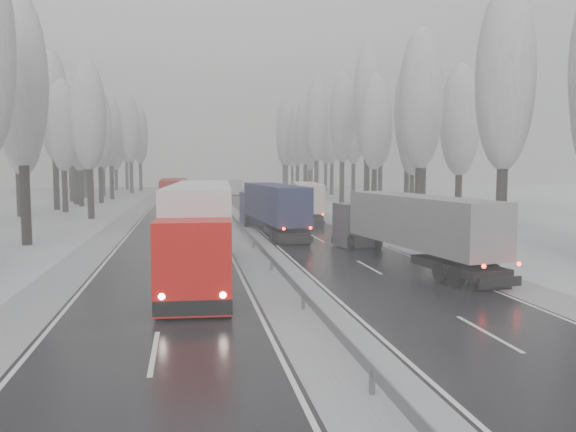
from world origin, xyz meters
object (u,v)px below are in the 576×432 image
object	(u,v)px
truck_grey_tarp	(408,224)
box_truck_distant	(234,187)
truck_blue_box	(271,205)
truck_red_red	(174,197)
truck_cream_box	(306,198)
truck_red_white	(201,223)

from	to	relation	value
truck_grey_tarp	box_truck_distant	distance (m)	76.77
truck_blue_box	truck_red_red	distance (m)	14.01
truck_cream_box	truck_red_red	distance (m)	12.99
truck_grey_tarp	truck_cream_box	xyz separation A→B (m)	(-0.17, 25.77, -0.07)
truck_grey_tarp	truck_red_red	xyz separation A→B (m)	(-13.14, 26.41, 0.14)
truck_blue_box	truck_cream_box	size ratio (longest dim) A/B	1.07
box_truck_distant	truck_red_white	world-z (taller)	truck_red_white
truck_grey_tarp	truck_cream_box	distance (m)	25.77
truck_cream_box	box_truck_distant	bearing A→B (deg)	101.16
truck_grey_tarp	truck_red_red	world-z (taller)	truck_red_red
truck_cream_box	truck_red_red	bearing A→B (deg)	-175.08
truck_blue_box	box_truck_distant	world-z (taller)	truck_blue_box
truck_red_white	truck_grey_tarp	bearing A→B (deg)	11.19
box_truck_distant	truck_red_red	xyz separation A→B (m)	(-9.95, -50.29, 0.92)
truck_red_red	truck_grey_tarp	bearing A→B (deg)	-64.58
truck_blue_box	truck_red_red	xyz separation A→B (m)	(-7.78, 11.65, 0.07)
truck_cream_box	truck_red_red	world-z (taller)	truck_red_red
truck_grey_tarp	truck_red_red	bearing A→B (deg)	108.56
truck_blue_box	truck_red_red	bearing A→B (deg)	119.50
truck_grey_tarp	truck_cream_box	world-z (taller)	truck_grey_tarp
truck_grey_tarp	truck_blue_box	xyz separation A→B (m)	(-5.36, 14.77, 0.08)
truck_red_white	box_truck_distant	bearing A→B (deg)	87.68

